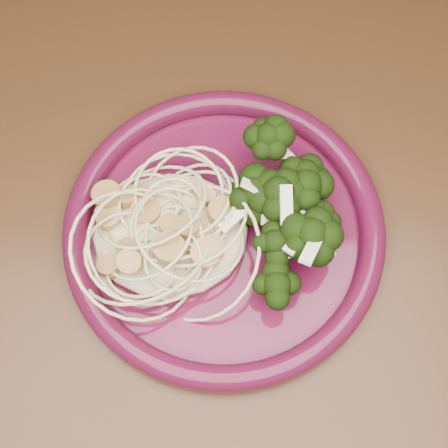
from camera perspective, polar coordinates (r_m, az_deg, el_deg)
dining_table at (r=0.63m, az=2.70°, el=-5.49°), size 1.20×0.80×0.75m
dinner_plate at (r=0.53m, az=-0.00°, el=-0.41°), size 0.29×0.29×0.02m
spaghetti_pile at (r=0.52m, az=-4.97°, el=-0.50°), size 0.14×0.12×0.03m
scallop_cluster at (r=0.49m, az=-5.30°, el=1.08°), size 0.13×0.13×0.04m
broccoli_pile at (r=0.52m, az=6.13°, el=1.18°), size 0.10×0.15×0.05m
onion_garnish at (r=0.49m, az=6.50°, el=2.72°), size 0.07×0.10×0.05m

